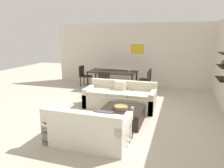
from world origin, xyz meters
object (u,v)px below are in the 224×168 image
(dining_table, at_px, (112,73))
(dining_chair_left_far, at_px, (84,74))
(dining_chair_right_far, at_px, (147,78))
(candle_jar, at_px, (132,109))
(sofa_beige, at_px, (120,98))
(wine_glass_right_near, at_px, (129,70))
(wine_glass_left_far, at_px, (97,67))
(wine_glass_right_far, at_px, (130,69))
(dining_chair_right_near, at_px, (145,80))
(coffee_table, at_px, (122,115))
(decorative_bowl, at_px, (121,107))
(loveseat_white, at_px, (88,129))
(dining_chair_foot, at_px, (105,82))

(dining_table, xyz_separation_m, dining_chair_left_far, (-1.38, 0.22, -0.18))
(dining_chair_right_far, bearing_deg, candle_jar, -87.06)
(sofa_beige, distance_m, wine_glass_right_near, 2.04)
(wine_glass_left_far, height_order, wine_glass_right_far, wine_glass_left_far)
(wine_glass_right_far, bearing_deg, dining_chair_right_far, 8.40)
(wine_glass_right_far, distance_m, wine_glass_right_near, 0.24)
(dining_table, relative_size, dining_chair_right_near, 2.22)
(sofa_beige, xyz_separation_m, dining_chair_right_near, (0.47, 1.86, 0.21))
(coffee_table, relative_size, candle_jar, 11.32)
(dining_chair_right_near, xyz_separation_m, wine_glass_right_far, (-0.67, 0.34, 0.37))
(dining_chair_right_far, bearing_deg, dining_chair_left_far, 180.00)
(dining_chair_left_far, bearing_deg, dining_chair_right_near, -9.04)
(coffee_table, relative_size, decorative_bowl, 2.93)
(coffee_table, relative_size, dining_chair_right_far, 1.16)
(loveseat_white, distance_m, dining_table, 4.50)
(sofa_beige, bearing_deg, coffee_table, -71.71)
(dining_chair_foot, bearing_deg, sofa_beige, -52.14)
(candle_jar, bearing_deg, decorative_bowl, 171.51)
(sofa_beige, relative_size, decorative_bowl, 6.13)
(candle_jar, relative_size, dining_chair_right_far, 0.10)
(candle_jar, distance_m, dining_table, 3.64)
(coffee_table, height_order, dining_chair_foot, dining_chair_foot)
(dining_table, relative_size, dining_chair_left_far, 2.22)
(dining_chair_right_far, relative_size, dining_chair_right_near, 1.00)
(decorative_bowl, bearing_deg, wine_glass_left_far, 120.47)
(dining_chair_right_far, relative_size, wine_glass_left_far, 4.95)
(dining_chair_left_far, xyz_separation_m, dining_chair_foot, (1.38, -1.12, 0.00))
(candle_jar, relative_size, dining_chair_foot, 0.10)
(dining_chair_left_far, bearing_deg, wine_glass_left_far, -8.40)
(sofa_beige, relative_size, loveseat_white, 1.28)
(decorative_bowl, xyz_separation_m, dining_chair_foot, (-1.26, 2.34, 0.08))
(dining_table, height_order, wine_glass_left_far, wine_glass_left_far)
(loveseat_white, height_order, decorative_bowl, loveseat_white)
(sofa_beige, height_order, wine_glass_right_near, wine_glass_right_near)
(dining_chair_left_far, height_order, wine_glass_right_near, wine_glass_right_near)
(loveseat_white, distance_m, dining_chair_right_near, 4.21)
(decorative_bowl, distance_m, dining_chair_left_far, 4.35)
(sofa_beige, xyz_separation_m, decorative_bowl, (0.34, -1.16, 0.13))
(coffee_table, height_order, wine_glass_right_far, wine_glass_right_far)
(sofa_beige, height_order, candle_jar, sofa_beige)
(sofa_beige, height_order, coffee_table, sofa_beige)
(wine_glass_left_far, bearing_deg, sofa_beige, -53.42)
(wine_glass_left_far, bearing_deg, dining_chair_right_near, -9.24)
(sofa_beige, distance_m, wine_glass_right_far, 2.28)
(dining_chair_foot, distance_m, wine_glass_right_far, 1.29)
(dining_table, relative_size, dining_chair_foot, 2.22)
(wine_glass_left_far, xyz_separation_m, wine_glass_right_near, (1.43, -0.24, -0.02))
(decorative_bowl, height_order, dining_table, dining_table)
(loveseat_white, xyz_separation_m, dining_table, (-0.89, 4.40, 0.39))
(dining_table, relative_size, dining_chair_right_far, 2.22)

